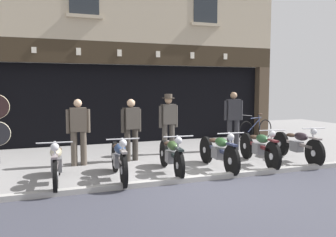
{
  "coord_description": "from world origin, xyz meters",
  "views": [
    {
      "loc": [
        -3.2,
        -6.17,
        1.89
      ],
      "look_at": [
        0.12,
        2.64,
        1.03
      ],
      "focal_mm": 37.6,
      "sensor_mm": 36.0,
      "label": 1
    }
  ],
  "objects": [
    {
      "name": "salesman_right",
      "position": [
        0.24,
        2.94,
        0.93
      ],
      "size": [
        0.56,
        0.35,
        1.68
      ],
      "rotation": [
        0.0,
        0.0,
        3.19
      ],
      "color": "#47423D",
      "rests_on": "ground"
    },
    {
      "name": "ground",
      "position": [
        0.0,
        -0.98,
        -0.04
      ],
      "size": [
        22.23,
        22.0,
        0.18
      ],
      "color": "gray"
    },
    {
      "name": "assistant_far_right",
      "position": [
        2.23,
        2.8,
        0.96
      ],
      "size": [
        0.55,
        0.3,
        1.72
      ],
      "rotation": [
        0.0,
        0.0,
        2.93
      ],
      "color": "#2D2D33",
      "rests_on": "ground"
    },
    {
      "name": "advert_board_far",
      "position": [
        3.12,
        5.4,
        1.85
      ],
      "size": [
        0.7,
        0.03,
        1.06
      ],
      "color": "silver"
    },
    {
      "name": "motorcycle_right",
      "position": [
        2.93,
        0.88,
        0.43
      ],
      "size": [
        0.62,
        2.05,
        0.92
      ],
      "rotation": [
        0.0,
        0.0,
        3.05
      ],
      "color": "black",
      "rests_on": "ground"
    },
    {
      "name": "shopkeeper_center",
      "position": [
        -0.96,
        2.42,
        0.87
      ],
      "size": [
        0.55,
        0.3,
        1.57
      ],
      "rotation": [
        0.0,
        0.0,
        3.37
      ],
      "color": "#38332D",
      "rests_on": "ground"
    },
    {
      "name": "motorcycle_center_left",
      "position": [
        -0.48,
        0.87,
        0.42
      ],
      "size": [
        0.62,
        1.93,
        0.9
      ],
      "rotation": [
        0.0,
        0.0,
        3.03
      ],
      "color": "black",
      "rests_on": "ground"
    },
    {
      "name": "shop_facade",
      "position": [
        0.0,
        7.01,
        1.71
      ],
      "size": [
        10.53,
        4.42,
        6.31
      ],
      "color": "black",
      "rests_on": "ground"
    },
    {
      "name": "motorcycle_far_left",
      "position": [
        -2.86,
        0.87,
        0.43
      ],
      "size": [
        0.62,
        2.03,
        0.92
      ],
      "rotation": [
        0.0,
        0.0,
        3.05
      ],
      "color": "black",
      "rests_on": "ground"
    },
    {
      "name": "leaning_bicycle",
      "position": [
        4.02,
        4.24,
        0.38
      ],
      "size": [
        1.71,
        0.66,
        0.95
      ],
      "rotation": [
        0.0,
        0.0,
        1.86
      ],
      "color": "black",
      "rests_on": "ground"
    },
    {
      "name": "motorcycle_center",
      "position": [
        0.66,
        0.82,
        0.43
      ],
      "size": [
        0.62,
        2.01,
        0.92
      ],
      "rotation": [
        0.0,
        0.0,
        3.08
      ],
      "color": "black",
      "rests_on": "ground"
    },
    {
      "name": "salesman_left",
      "position": [
        -2.27,
        2.34,
        0.88
      ],
      "size": [
        0.56,
        0.25,
        1.59
      ],
      "rotation": [
        0.0,
        0.0,
        3.11
      ],
      "color": "brown",
      "rests_on": "ground"
    },
    {
      "name": "motorcycle_center_right",
      "position": [
        1.81,
        0.89,
        0.43
      ],
      "size": [
        0.62,
        2.07,
        0.93
      ],
      "rotation": [
        0.0,
        0.0,
        2.98
      ],
      "color": "black",
      "rests_on": "ground"
    },
    {
      "name": "motorcycle_left",
      "position": [
        -1.65,
        0.77,
        0.43
      ],
      "size": [
        0.62,
        2.0,
        0.93
      ],
      "rotation": [
        0.0,
        0.0,
        3.05
      ],
      "color": "black",
      "rests_on": "ground"
    },
    {
      "name": "advert_board_near",
      "position": [
        2.03,
        5.4,
        1.79
      ],
      "size": [
        0.65,
        0.03,
        0.91
      ],
      "color": "silver"
    }
  ]
}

